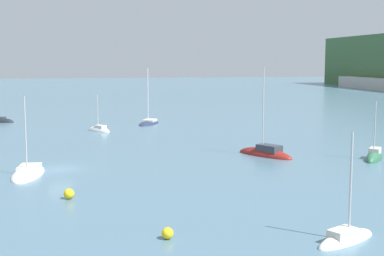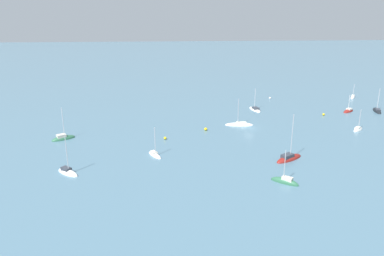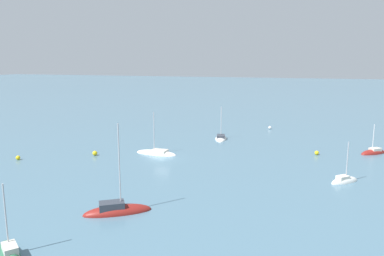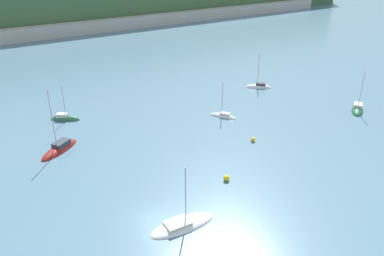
{
  "view_description": "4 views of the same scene",
  "coord_description": "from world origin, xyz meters",
  "px_view_note": "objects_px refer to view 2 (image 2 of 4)",
  "views": [
    {
      "loc": [
        56.82,
        3.76,
        11.33
      ],
      "look_at": [
        -16.34,
        17.1,
        1.95
      ],
      "focal_mm": 50.0,
      "sensor_mm": 36.0,
      "label": 1
    },
    {
      "loc": [
        24.06,
        100.42,
        32.57
      ],
      "look_at": [
        16.73,
        4.15,
        1.7
      ],
      "focal_mm": 35.0,
      "sensor_mm": 36.0,
      "label": 2
    },
    {
      "loc": [
        -24.08,
        60.36,
        17.61
      ],
      "look_at": [
        -2.47,
        -10.39,
        3.88
      ],
      "focal_mm": 35.0,
      "sensor_mm": 36.0,
      "label": 3
    },
    {
      "loc": [
        -16.75,
        -32.11,
        29.19
      ],
      "look_at": [
        17.36,
        16.59,
        1.06
      ],
      "focal_mm": 35.0,
      "sensor_mm": 36.0,
      "label": 4
    }
  ],
  "objects_px": {
    "sailboat_7": "(289,159)",
    "sailboat_11": "(285,182)",
    "sailboat_5": "(348,111)",
    "mooring_buoy_0": "(206,129)",
    "mooring_buoy_1": "(270,98)",
    "sailboat_3": "(63,139)",
    "mooring_buoy_2": "(324,114)",
    "sailboat_4": "(68,173)",
    "sailboat_0": "(239,125)",
    "sailboat_6": "(155,155)",
    "sailboat_9": "(255,110)",
    "mooring_buoy_3": "(165,138)",
    "sailboat_8": "(353,98)",
    "sailboat_1": "(377,111)"
  },
  "relations": [
    {
      "from": "sailboat_8",
      "to": "mooring_buoy_1",
      "type": "bearing_deg",
      "value": -55.59
    },
    {
      "from": "sailboat_8",
      "to": "sailboat_7",
      "type": "bearing_deg",
      "value": -1.81
    },
    {
      "from": "sailboat_6",
      "to": "sailboat_8",
      "type": "height_order",
      "value": "sailboat_6"
    },
    {
      "from": "sailboat_7",
      "to": "mooring_buoy_3",
      "type": "height_order",
      "value": "sailboat_7"
    },
    {
      "from": "sailboat_11",
      "to": "sailboat_0",
      "type": "bearing_deg",
      "value": -49.61
    },
    {
      "from": "sailboat_3",
      "to": "sailboat_9",
      "type": "distance_m",
      "value": 62.48
    },
    {
      "from": "sailboat_8",
      "to": "mooring_buoy_2",
      "type": "bearing_deg",
      "value": -7.13
    },
    {
      "from": "sailboat_4",
      "to": "sailboat_9",
      "type": "relative_size",
      "value": 1.18
    },
    {
      "from": "sailboat_3",
      "to": "sailboat_9",
      "type": "xyz_separation_m",
      "value": [
        -57.04,
        -25.5,
        -0.03
      ]
    },
    {
      "from": "mooring_buoy_3",
      "to": "mooring_buoy_1",
      "type": "bearing_deg",
      "value": -132.95
    },
    {
      "from": "sailboat_5",
      "to": "mooring_buoy_0",
      "type": "bearing_deg",
      "value": -19.91
    },
    {
      "from": "sailboat_1",
      "to": "mooring_buoy_2",
      "type": "xyz_separation_m",
      "value": [
        19.82,
        3.63,
        0.33
      ]
    },
    {
      "from": "sailboat_3",
      "to": "mooring_buoy_1",
      "type": "distance_m",
      "value": 77.79
    },
    {
      "from": "sailboat_6",
      "to": "sailboat_9",
      "type": "bearing_deg",
      "value": 110.65
    },
    {
      "from": "sailboat_3",
      "to": "mooring_buoy_2",
      "type": "relative_size",
      "value": 11.92
    },
    {
      "from": "sailboat_9",
      "to": "sailboat_0",
      "type": "bearing_deg",
      "value": 142.22
    },
    {
      "from": "mooring_buoy_0",
      "to": "mooring_buoy_1",
      "type": "relative_size",
      "value": 1.11
    },
    {
      "from": "sailboat_11",
      "to": "sailboat_8",
      "type": "bearing_deg",
      "value": -86.8
    },
    {
      "from": "sailboat_0",
      "to": "sailboat_9",
      "type": "height_order",
      "value": "sailboat_0"
    },
    {
      "from": "sailboat_1",
      "to": "mooring_buoy_1",
      "type": "xyz_separation_m",
      "value": [
        30.64,
        -20.07,
        0.33
      ]
    },
    {
      "from": "sailboat_9",
      "to": "mooring_buoy_3",
      "type": "xyz_separation_m",
      "value": [
        30.47,
        27.78,
        0.29
      ]
    },
    {
      "from": "sailboat_7",
      "to": "sailboat_11",
      "type": "distance_m",
      "value": 12.47
    },
    {
      "from": "sailboat_5",
      "to": "mooring_buoy_0",
      "type": "xyz_separation_m",
      "value": [
        49.51,
        16.6,
        0.36
      ]
    },
    {
      "from": "sailboat_0",
      "to": "sailboat_1",
      "type": "xyz_separation_m",
      "value": [
        -48.66,
        -11.6,
        0.0
      ]
    },
    {
      "from": "sailboat_9",
      "to": "mooring_buoy_3",
      "type": "distance_m",
      "value": 41.23
    },
    {
      "from": "sailboat_11",
      "to": "sailboat_5",
      "type": "bearing_deg",
      "value": -88.49
    },
    {
      "from": "sailboat_5",
      "to": "sailboat_7",
      "type": "height_order",
      "value": "sailboat_7"
    },
    {
      "from": "sailboat_4",
      "to": "mooring_buoy_0",
      "type": "distance_m",
      "value": 41.12
    },
    {
      "from": "sailboat_11",
      "to": "mooring_buoy_3",
      "type": "bearing_deg",
      "value": -11.28
    },
    {
      "from": "sailboat_11",
      "to": "sailboat_3",
      "type": "bearing_deg",
      "value": 7.58
    },
    {
      "from": "sailboat_3",
      "to": "sailboat_7",
      "type": "bearing_deg",
      "value": -50.74
    },
    {
      "from": "sailboat_11",
      "to": "mooring_buoy_3",
      "type": "distance_m",
      "value": 35.82
    },
    {
      "from": "sailboat_5",
      "to": "sailboat_9",
      "type": "relative_size",
      "value": 0.82
    },
    {
      "from": "sailboat_8",
      "to": "sailboat_1",
      "type": "bearing_deg",
      "value": 31.27
    },
    {
      "from": "sailboat_7",
      "to": "sailboat_9",
      "type": "height_order",
      "value": "sailboat_7"
    },
    {
      "from": "sailboat_0",
      "to": "sailboat_6",
      "type": "relative_size",
      "value": 1.13
    },
    {
      "from": "sailboat_5",
      "to": "sailboat_6",
      "type": "bearing_deg",
      "value": -10.05
    },
    {
      "from": "sailboat_6",
      "to": "sailboat_9",
      "type": "height_order",
      "value": "sailboat_9"
    },
    {
      "from": "sailboat_0",
      "to": "sailboat_11",
      "type": "xyz_separation_m",
      "value": [
        -1.46,
        38.35,
        0.04
      ]
    },
    {
      "from": "sailboat_5",
      "to": "mooring_buoy_1",
      "type": "distance_m",
      "value": 28.73
    },
    {
      "from": "sailboat_5",
      "to": "mooring_buoy_2",
      "type": "distance_m",
      "value": 11.07
    },
    {
      "from": "sailboat_0",
      "to": "mooring_buoy_0",
      "type": "xyz_separation_m",
      "value": [
        10.43,
        4.46,
        0.37
      ]
    },
    {
      "from": "sailboat_5",
      "to": "sailboat_6",
      "type": "relative_size",
      "value": 0.85
    },
    {
      "from": "sailboat_1",
      "to": "sailboat_5",
      "type": "xyz_separation_m",
      "value": [
        9.57,
        -0.54,
        0.01
      ]
    },
    {
      "from": "sailboat_4",
      "to": "sailboat_11",
      "type": "relative_size",
      "value": 1.18
    },
    {
      "from": "sailboat_11",
      "to": "sailboat_9",
      "type": "bearing_deg",
      "value": -59.25
    },
    {
      "from": "mooring_buoy_3",
      "to": "sailboat_7",
      "type": "bearing_deg",
      "value": 150.7
    },
    {
      "from": "mooring_buoy_0",
      "to": "sailboat_6",
      "type": "bearing_deg",
      "value": 51.87
    },
    {
      "from": "sailboat_4",
      "to": "mooring_buoy_1",
      "type": "relative_size",
      "value": 11.72
    },
    {
      "from": "sailboat_5",
      "to": "mooring_buoy_2",
      "type": "bearing_deg",
      "value": -16.28
    }
  ]
}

